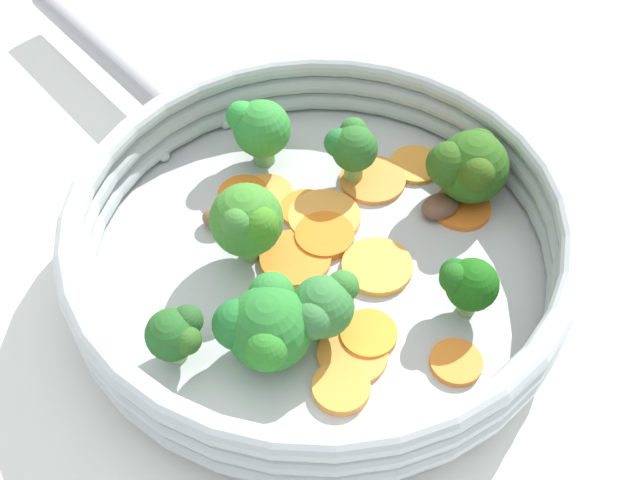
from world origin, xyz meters
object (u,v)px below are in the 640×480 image
Objects in this scene: mushroom_piece_1 at (218,219)px; broccoli_floret_1 at (176,334)px; carrot_slice_2 at (352,354)px; carrot_slice_8 at (243,195)px; carrot_slice_0 at (295,256)px; carrot_slice_11 at (324,218)px; carrot_slice_7 at (456,362)px; carrot_slice_13 at (369,334)px; broccoli_floret_2 at (467,283)px; skillet at (320,264)px; carrot_slice_3 at (373,180)px; carrot_slice_1 at (325,236)px; carrot_slice_12 at (462,208)px; carrot_slice_4 at (266,195)px; broccoli_floret_4 at (248,223)px; broccoli_floret_0 at (352,147)px; broccoli_floret_7 at (469,166)px; carrot_slice_5 at (416,165)px; broccoli_floret_5 at (323,307)px; broccoli_floret_3 at (258,127)px; broccoli_floret_6 at (265,326)px; carrot_slice_6 at (377,266)px; carrot_slice_9 at (307,210)px; carrot_slice_10 at (341,388)px.

broccoli_floret_1 is at bearing -111.12° from mushroom_piece_1.
carrot_slice_2 is 0.14m from carrot_slice_8.
carrot_slice_11 is (0.03, 0.03, 0.00)m from carrot_slice_0.
carrot_slice_7 is (0.06, -0.02, 0.00)m from carrot_slice_2.
carrot_slice_13 is 0.83× the size of broccoli_floret_2.
carrot_slice_3 is (0.05, 0.06, 0.01)m from skillet.
carrot_slice_1 is 0.99× the size of carrot_slice_12.
broccoli_floret_4 is at bearing -110.64° from carrot_slice_4.
carrot_slice_11 is at bearing -10.48° from mushroom_piece_1.
carrot_slice_12 is at bearing 68.83° from broccoli_floret_2.
carrot_slice_13 is 0.91× the size of broccoli_floret_1.
broccoli_floret_0 is 0.81× the size of broccoli_floret_7.
carrot_slice_1 is 1.04× the size of carrot_slice_5.
carrot_slice_0 is 1.00× the size of broccoli_floret_5.
broccoli_floret_3 is at bearing 149.34° from broccoli_floret_0.
broccoli_floret_6 is at bearing -152.20° from carrot_slice_12.
carrot_slice_0 is at bearing 112.43° from carrot_slice_13.
broccoli_floret_7 reaches higher than carrot_slice_3.
carrot_slice_7 and carrot_slice_13 have the same top height.
carrot_slice_7 is at bearing -19.51° from carrot_slice_2.
broccoli_floret_6 is (-0.08, -0.04, 0.02)m from carrot_slice_6.
broccoli_floret_3 is at bearing 111.12° from carrot_slice_7.
carrot_slice_13 is at bearing -3.39° from broccoli_floret_6.
broccoli_floret_4 reaches higher than carrot_slice_9.
carrot_slice_11 is 2.31× the size of mushroom_piece_1.
skillet is 0.07m from carrot_slice_8.
carrot_slice_8 is (-0.02, 0.06, -0.00)m from carrot_slice_0.
broccoli_floret_0 is 0.91× the size of broccoli_floret_3.
carrot_slice_8 is (-0.09, 0.01, 0.00)m from carrot_slice_3.
broccoli_floret_1 is at bearing -160.93° from carrot_slice_12.
carrot_slice_9 is 0.72× the size of carrot_slice_11.
mushroom_piece_1 reaches higher than carrot_slice_10.
broccoli_floret_4 reaches higher than carrot_slice_12.
carrot_slice_1 is at bearing -57.04° from carrot_slice_4.
mushroom_piece_1 is (-0.06, 0.03, 0.00)m from carrot_slice_1.
carrot_slice_4 is 0.13m from carrot_slice_12.
carrot_slice_8 is at bearing 84.95° from broccoli_floret_4.
carrot_slice_12 is at bearing 26.25° from carrot_slice_6.
carrot_slice_9 is (-0.05, -0.02, 0.00)m from carrot_slice_3.
carrot_slice_2 is 1.11× the size of broccoli_floret_1.
carrot_slice_13 is at bearing -53.09° from broccoli_floret_4.
broccoli_floret_6 is (-0.02, -0.12, 0.02)m from carrot_slice_4.
carrot_slice_4 is at bearing 116.83° from carrot_slice_7.
broccoli_floret_2 is at bearing 5.48° from carrot_slice_13.
carrot_slice_11 is at bearing 84.13° from carrot_slice_2.
broccoli_floret_3 is at bearing 83.97° from carrot_slice_4.
carrot_slice_0 is at bearing -87.91° from broccoli_floret_3.
carrot_slice_12 is 0.85× the size of broccoli_floret_5.
carrot_slice_6 and carrot_slice_13 have the same top height.
carrot_slice_0 is at bearing -82.54° from carrot_slice_4.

